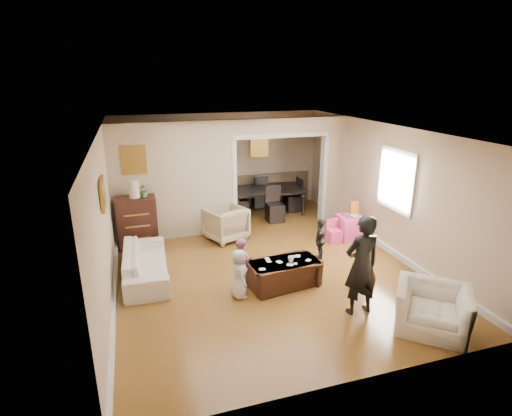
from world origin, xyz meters
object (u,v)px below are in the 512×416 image
object	(u,v)px
armchair_back	(225,223)
dresser	(137,223)
child_kneel_b	(241,261)
coffee_table	(284,273)
child_toddler	(320,240)
dining_table	(267,201)
sofa	(146,263)
child_kneel_a	(239,274)
cyan_cup	(348,216)
armchair_front	(432,309)
adult_person	(362,265)
table_lamp	(134,189)
coffee_cup	(291,259)
play_table	(350,227)

from	to	relation	value
armchair_back	dresser	distance (m)	1.89
child_kneel_b	coffee_table	bearing A→B (deg)	-141.97
dresser	child_toddler	world-z (taller)	dresser
armchair_back	dining_table	bearing A→B (deg)	-158.01
sofa	dining_table	bearing A→B (deg)	-48.18
coffee_table	child_kneel_a	distance (m)	0.89
dresser	child_kneel_a	xyz separation A→B (m)	(1.53, -2.63, -0.13)
cyan_cup	child_kneel_a	bearing A→B (deg)	-150.29
armchair_front	adult_person	distance (m)	1.15
sofa	child_kneel_a	distance (m)	1.88
cyan_cup	child_kneel_a	distance (m)	3.42
child_kneel_a	child_kneel_b	size ratio (longest dim) A/B	0.99
table_lamp	child_toddler	world-z (taller)	table_lamp
dining_table	child_kneel_b	xyz separation A→B (m)	(-1.65, -3.47, 0.09)
armchair_back	child_kneel_b	world-z (taller)	child_kneel_b
armchair_back	child_kneel_a	xyz separation A→B (m)	(-0.35, -2.52, 0.05)
cyan_cup	coffee_table	bearing A→B (deg)	-143.91
armchair_front	coffee_cup	bearing A→B (deg)	169.82
coffee_table	armchair_front	bearing A→B (deg)	-49.22
cyan_cup	table_lamp	bearing A→B (deg)	168.14
adult_person	dining_table	bearing A→B (deg)	-95.04
cyan_cup	child_toddler	size ratio (longest dim) A/B	0.09
armchair_front	child_kneel_b	bearing A→B (deg)	177.04
armchair_back	dining_table	world-z (taller)	armchair_back
coffee_cup	cyan_cup	size ratio (longest dim) A/B	1.34
armchair_front	armchair_back	bearing A→B (deg)	156.40
coffee_table	adult_person	distance (m)	1.50
coffee_cup	cyan_cup	world-z (taller)	cyan_cup
dresser	coffee_cup	xyz separation A→B (m)	(2.48, -2.53, -0.05)
dresser	sofa	bearing A→B (deg)	-86.98
play_table	dresser	bearing A→B (deg)	168.99
sofa	child_kneel_a	size ratio (longest dim) A/B	2.26
armchair_back	table_lamp	xyz separation A→B (m)	(-1.88, 0.12, 0.92)
cyan_cup	child_kneel_a	world-z (taller)	child_kneel_a
dresser	coffee_table	size ratio (longest dim) A/B	0.92
sofa	child_kneel_b	bearing A→B (deg)	-112.87
child_kneel_a	armchair_back	bearing A→B (deg)	-6.78
coffee_table	child_kneel_b	xyz separation A→B (m)	(-0.70, 0.30, 0.20)
table_lamp	child_toddler	xyz separation A→B (m)	(3.43, -1.73, -0.86)
sofa	coffee_table	size ratio (longest dim) A/B	1.58
adult_person	child_kneel_a	bearing A→B (deg)	-34.01
dining_table	child_kneel_b	bearing A→B (deg)	-112.41
armchair_front	child_kneel_a	xyz separation A→B (m)	(-2.43, 1.68, 0.10)
dresser	table_lamp	bearing A→B (deg)	0.00
dining_table	coffee_cup	bearing A→B (deg)	-99.53
coffee_table	child_kneel_b	bearing A→B (deg)	156.80
armchair_back	table_lamp	world-z (taller)	table_lamp
table_lamp	cyan_cup	size ratio (longest dim) A/B	4.50
table_lamp	child_kneel_a	xyz separation A→B (m)	(1.53, -2.63, -0.87)
armchair_front	cyan_cup	xyz separation A→B (m)	(0.54, 3.37, 0.23)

